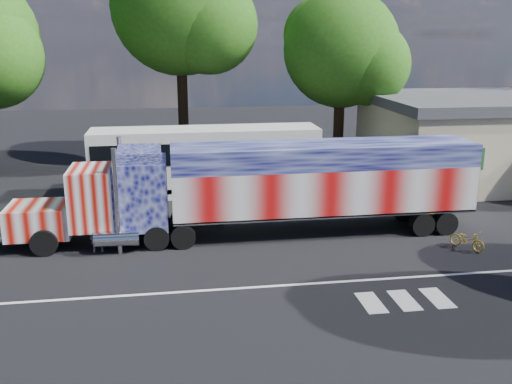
{
  "coord_description": "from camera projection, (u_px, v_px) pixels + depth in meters",
  "views": [
    {
      "loc": [
        -3.73,
        -21.74,
        8.85
      ],
      "look_at": [
        0.0,
        3.0,
        1.9
      ],
      "focal_mm": 40.0,
      "sensor_mm": 36.0,
      "label": 1
    }
  ],
  "objects": [
    {
      "name": "lane_markings",
      "position": [
        332.0,
        292.0,
        20.27
      ],
      "size": [
        30.0,
        2.67,
        0.01
      ],
      "color": "silver",
      "rests_on": "ground"
    },
    {
      "name": "ground",
      "position": [
        267.0,
        255.0,
        23.61
      ],
      "size": [
        100.0,
        100.0,
        0.0
      ],
      "primitive_type": "plane",
      "color": "black"
    },
    {
      "name": "tree_ne_a",
      "position": [
        344.0,
        50.0,
        37.15
      ],
      "size": [
        7.97,
        7.59,
        11.69
      ],
      "color": "black",
      "rests_on": "ground"
    },
    {
      "name": "tree_n_mid",
      "position": [
        182.0,
        7.0,
        37.54
      ],
      "size": [
        9.53,
        9.08,
        15.17
      ],
      "color": "black",
      "rests_on": "ground"
    },
    {
      "name": "semi_truck",
      "position": [
        267.0,
        186.0,
        25.41
      ],
      "size": [
        20.96,
        3.31,
        4.47
      ],
      "color": "black",
      "rests_on": "ground"
    },
    {
      "name": "coach_bus",
      "position": [
        206.0,
        160.0,
        32.47
      ],
      "size": [
        12.86,
        2.99,
        3.74
      ],
      "color": "white",
      "rests_on": "ground"
    },
    {
      "name": "bicycle",
      "position": [
        467.0,
        240.0,
        24.21
      ],
      "size": [
        1.3,
        1.65,
        0.84
      ],
      "primitive_type": "imported",
      "rotation": [
        0.0,
        0.0,
        0.55
      ],
      "color": "gold",
      "rests_on": "ground"
    },
    {
      "name": "woman",
      "position": [
        97.0,
        231.0,
        23.8
      ],
      "size": [
        0.69,
        0.47,
        1.82
      ],
      "primitive_type": "imported",
      "rotation": [
        0.0,
        0.0,
        0.06
      ],
      "color": "slate",
      "rests_on": "ground"
    }
  ]
}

